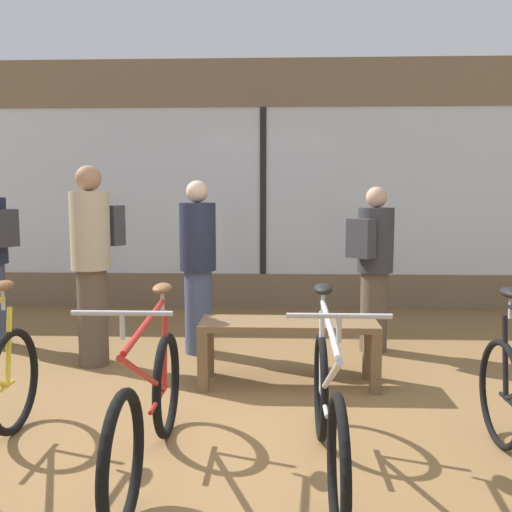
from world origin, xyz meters
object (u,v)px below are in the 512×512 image
customer_near_rack (374,264)px  customer_mid_floor (93,258)px  display_bench (289,333)px  customer_by_window (198,264)px  bicycle_center_right (328,411)px  bicycle_center_left (149,409)px

customer_near_rack → customer_mid_floor: (-2.53, -0.52, 0.10)m
display_bench → customer_mid_floor: 1.85m
display_bench → customer_by_window: size_ratio=0.86×
bicycle_center_right → customer_mid_floor: (-1.90, 1.95, 0.58)m
bicycle_center_left → customer_by_window: (-0.06, 2.34, 0.49)m
bicycle_center_left → bicycle_center_right: bicycle_center_right is taller
display_bench → customer_near_rack: (0.82, 0.99, 0.43)m
customer_near_rack → display_bench: bearing=-129.8°
bicycle_center_right → customer_by_window: bearing=113.5°
bicycle_center_right → bicycle_center_left: bearing=179.2°
bicycle_center_left → display_bench: bicycle_center_left is taller
display_bench → customer_by_window: bearing=134.0°
customer_mid_floor → customer_near_rack: bearing=11.6°
bicycle_center_left → customer_by_window: customer_by_window is taller
bicycle_center_left → display_bench: size_ratio=1.20×
display_bench → customer_near_rack: customer_near_rack is taller
bicycle_center_left → bicycle_center_right: bearing=-0.8°
bicycle_center_left → bicycle_center_right: size_ratio=0.98×
bicycle_center_left → bicycle_center_right: (0.97, -0.01, 0.01)m
customer_mid_floor → bicycle_center_right: bearing=-45.9°
bicycle_center_left → customer_near_rack: (1.61, 2.46, 0.48)m
customer_by_window → display_bench: bearing=-46.0°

